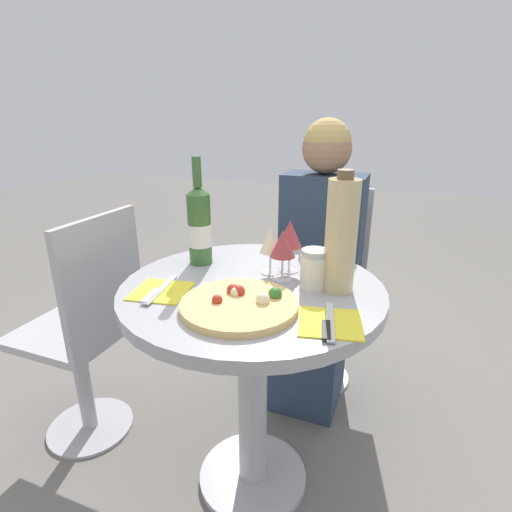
% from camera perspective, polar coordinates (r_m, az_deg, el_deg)
% --- Properties ---
extents(ground_plane, '(12.00, 12.00, 0.00)m').
position_cam_1_polar(ground_plane, '(1.63, -0.46, -29.09)').
color(ground_plane, slate).
rests_on(ground_plane, ground).
extents(dining_table, '(0.77, 0.77, 0.76)m').
position_cam_1_polar(dining_table, '(1.25, -0.53, -11.26)').
color(dining_table, '#B2B2B7').
rests_on(dining_table, ground_plane).
extents(chair_behind_diner, '(0.37, 0.37, 0.91)m').
position_cam_1_polar(chair_behind_diner, '(1.91, 9.35, -4.54)').
color(chair_behind_diner, '#ADADB2').
rests_on(chair_behind_diner, ground_plane).
extents(seated_diner, '(0.34, 0.41, 1.22)m').
position_cam_1_polar(seated_diner, '(1.74, 8.58, -2.97)').
color(seated_diner, '#28384C').
rests_on(seated_diner, ground_plane).
extents(chair_empty_side, '(0.37, 0.37, 0.91)m').
position_cam_1_polar(chair_empty_side, '(1.64, -22.96, -10.31)').
color(chair_empty_side, '#ADADB2').
rests_on(chair_empty_side, ground_plane).
extents(pizza_large, '(0.31, 0.31, 0.05)m').
position_cam_1_polar(pizza_large, '(1.04, -2.27, -6.83)').
color(pizza_large, '#DBB26B').
rests_on(pizza_large, dining_table).
extents(wine_bottle, '(0.08, 0.08, 0.35)m').
position_cam_1_polar(wine_bottle, '(1.32, -8.08, 4.33)').
color(wine_bottle, '#38602D').
rests_on(wine_bottle, dining_table).
extents(tall_carafe, '(0.09, 0.09, 0.34)m').
position_cam_1_polar(tall_carafe, '(1.11, 12.05, 2.80)').
color(tall_carafe, tan).
rests_on(tall_carafe, dining_table).
extents(sugar_shaker, '(0.08, 0.08, 0.12)m').
position_cam_1_polar(sugar_shaker, '(1.15, 8.31, -1.87)').
color(sugar_shaker, silver).
rests_on(sugar_shaker, dining_table).
extents(wine_glass_back_right, '(0.08, 0.08, 0.17)m').
position_cam_1_polar(wine_glass_back_right, '(1.24, 4.87, 3.04)').
color(wine_glass_back_right, silver).
rests_on(wine_glass_back_right, dining_table).
extents(wine_glass_front_right, '(0.08, 0.08, 0.16)m').
position_cam_1_polar(wine_glass_front_right, '(1.18, 3.86, 1.70)').
color(wine_glass_front_right, silver).
rests_on(wine_glass_front_right, dining_table).
extents(wine_glass_center, '(0.07, 0.07, 0.15)m').
position_cam_1_polar(wine_glass_center, '(1.23, 2.09, 2.11)').
color(wine_glass_center, silver).
rests_on(wine_glass_center, dining_table).
extents(place_setting_left, '(0.17, 0.19, 0.01)m').
position_cam_1_polar(place_setting_left, '(1.16, -13.50, -4.89)').
color(place_setting_left, yellow).
rests_on(place_setting_left, dining_table).
extents(place_setting_right, '(0.18, 0.19, 0.01)m').
position_cam_1_polar(place_setting_right, '(0.98, 10.50, -9.40)').
color(place_setting_right, yellow).
rests_on(place_setting_right, dining_table).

